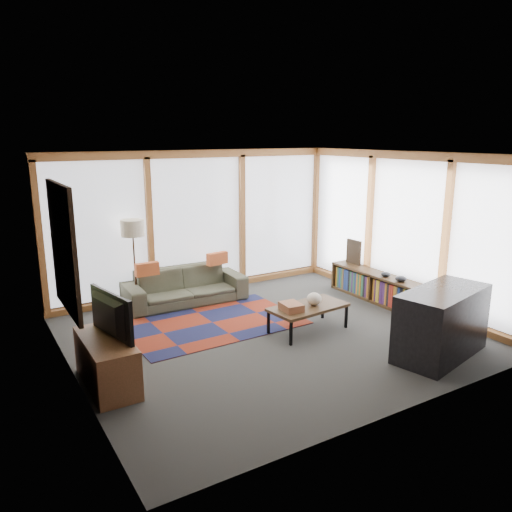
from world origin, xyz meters
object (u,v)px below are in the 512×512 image
television (104,316)px  tv_console (107,362)px  floor_lamp (135,265)px  sofa (185,286)px  coffee_table (308,318)px  bookshelf (377,287)px  bar_counter (442,323)px

television → tv_console: bearing=145.6°
floor_lamp → television: (-1.12, -2.36, 0.08)m
sofa → coffee_table: (1.05, -2.14, -0.11)m
sofa → floor_lamp: floor_lamp is taller
coffee_table → bookshelf: size_ratio=0.58×
bar_counter → television: bearing=146.3°
bookshelf → television: (-4.87, -0.59, 0.59)m
floor_lamp → television: size_ratio=1.65×
tv_console → bar_counter: (4.00, -1.45, 0.16)m
tv_console → television: television is taller
sofa → television: (-1.94, -2.23, 0.54)m
sofa → coffee_table: 2.38m
sofa → bookshelf: 3.36m
coffee_table → bookshelf: bearing=14.9°
sofa → floor_lamp: bearing=172.8°
floor_lamp → television: bearing=-115.3°
coffee_table → bookshelf: bookshelf is taller
sofa → bookshelf: (2.93, -1.64, -0.05)m
coffee_table → tv_console: tv_console is taller
coffee_table → sofa: bearing=116.2°
coffee_table → tv_console: size_ratio=1.02×
tv_console → bar_counter: 4.26m
coffee_table → bar_counter: size_ratio=0.82×
sofa → television: bearing=-129.0°
coffee_table → bar_counter: 1.88m
television → coffee_table: bearing=-100.0°
bookshelf → tv_console: (-4.89, -0.63, 0.04)m
bar_counter → tv_console: bearing=146.8°
bookshelf → television: bearing=-173.1°
sofa → bar_counter: 4.25m
floor_lamp → tv_console: floor_lamp is taller
tv_console → television: 0.56m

